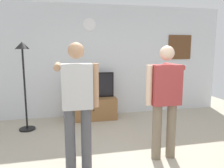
{
  "coord_description": "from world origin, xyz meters",
  "views": [
    {
      "loc": [
        -0.88,
        -2.42,
        1.65
      ],
      "look_at": [
        -0.07,
        1.2,
        1.05
      ],
      "focal_mm": 35.07,
      "sensor_mm": 36.0,
      "label": 1
    }
  ],
  "objects_px": {
    "tv_stand": "(92,108)",
    "person_standing_nearer_lamp": "(77,100)",
    "floor_lamp": "(23,68)",
    "television": "(92,85)",
    "person_standing_nearer_couch": "(165,96)",
    "wall_clock": "(89,24)",
    "framed_picture": "(180,47)"
  },
  "relations": [
    {
      "from": "television",
      "to": "person_standing_nearer_couch",
      "type": "distance_m",
      "value": 2.32
    },
    {
      "from": "person_standing_nearer_lamp",
      "to": "person_standing_nearer_couch",
      "type": "height_order",
      "value": "person_standing_nearer_lamp"
    },
    {
      "from": "framed_picture",
      "to": "floor_lamp",
      "type": "bearing_deg",
      "value": -168.98
    },
    {
      "from": "tv_stand",
      "to": "person_standing_nearer_couch",
      "type": "bearing_deg",
      "value": -68.96
    },
    {
      "from": "person_standing_nearer_couch",
      "to": "tv_stand",
      "type": "bearing_deg",
      "value": 111.04
    },
    {
      "from": "tv_stand",
      "to": "person_standing_nearer_lamp",
      "type": "xyz_separation_m",
      "value": [
        -0.47,
        -2.18,
        0.73
      ]
    },
    {
      "from": "tv_stand",
      "to": "person_standing_nearer_couch",
      "type": "height_order",
      "value": "person_standing_nearer_couch"
    },
    {
      "from": "floor_lamp",
      "to": "person_standing_nearer_lamp",
      "type": "bearing_deg",
      "value": -61.74
    },
    {
      "from": "tv_stand",
      "to": "framed_picture",
      "type": "relative_size",
      "value": 1.75
    },
    {
      "from": "framed_picture",
      "to": "television",
      "type": "bearing_deg",
      "value": -174.03
    },
    {
      "from": "wall_clock",
      "to": "framed_picture",
      "type": "height_order",
      "value": "wall_clock"
    },
    {
      "from": "wall_clock",
      "to": "floor_lamp",
      "type": "height_order",
      "value": "wall_clock"
    },
    {
      "from": "wall_clock",
      "to": "floor_lamp",
      "type": "relative_size",
      "value": 0.17
    },
    {
      "from": "tv_stand",
      "to": "framed_picture",
      "type": "bearing_deg",
      "value": 7.07
    },
    {
      "from": "television",
      "to": "floor_lamp",
      "type": "relative_size",
      "value": 0.59
    },
    {
      "from": "tv_stand",
      "to": "floor_lamp",
      "type": "relative_size",
      "value": 0.63
    },
    {
      "from": "framed_picture",
      "to": "person_standing_nearer_couch",
      "type": "relative_size",
      "value": 0.38
    },
    {
      "from": "tv_stand",
      "to": "person_standing_nearer_lamp",
      "type": "relative_size",
      "value": 0.65
    },
    {
      "from": "floor_lamp",
      "to": "person_standing_nearer_lamp",
      "type": "height_order",
      "value": "floor_lamp"
    },
    {
      "from": "person_standing_nearer_lamp",
      "to": "person_standing_nearer_couch",
      "type": "xyz_separation_m",
      "value": [
        1.28,
        0.06,
        -0.02
      ]
    },
    {
      "from": "wall_clock",
      "to": "person_standing_nearer_couch",
      "type": "xyz_separation_m",
      "value": [
        0.81,
        -2.41,
        -1.26
      ]
    },
    {
      "from": "television",
      "to": "person_standing_nearer_lamp",
      "type": "bearing_deg",
      "value": -101.9
    },
    {
      "from": "floor_lamp",
      "to": "television",
      "type": "bearing_deg",
      "value": 19.17
    },
    {
      "from": "television",
      "to": "floor_lamp",
      "type": "distance_m",
      "value": 1.56
    },
    {
      "from": "television",
      "to": "wall_clock",
      "type": "relative_size",
      "value": 3.59
    },
    {
      "from": "person_standing_nearer_lamp",
      "to": "television",
      "type": "bearing_deg",
      "value": 78.1
    },
    {
      "from": "framed_picture",
      "to": "person_standing_nearer_couch",
      "type": "height_order",
      "value": "framed_picture"
    },
    {
      "from": "floor_lamp",
      "to": "tv_stand",
      "type": "bearing_deg",
      "value": 17.46
    },
    {
      "from": "wall_clock",
      "to": "tv_stand",
      "type": "bearing_deg",
      "value": -90.0
    },
    {
      "from": "tv_stand",
      "to": "wall_clock",
      "type": "height_order",
      "value": "wall_clock"
    },
    {
      "from": "framed_picture",
      "to": "floor_lamp",
      "type": "height_order",
      "value": "framed_picture"
    },
    {
      "from": "television",
      "to": "person_standing_nearer_lamp",
      "type": "distance_m",
      "value": 2.28
    }
  ]
}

